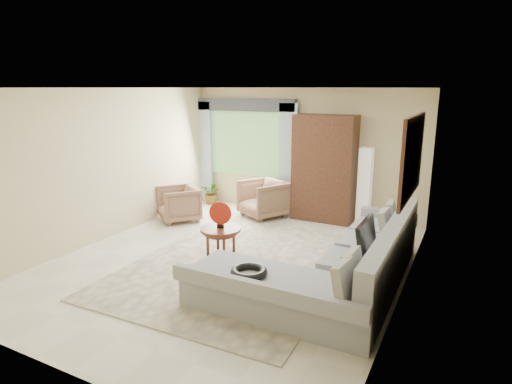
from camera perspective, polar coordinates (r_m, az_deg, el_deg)
The scene contains 17 objects.
ground at distance 6.69m, azimuth -3.32°, elevation -9.18°, with size 6.00×6.00×0.00m, color silver.
area_rug at distance 6.55m, azimuth -2.04°, elevation -9.59°, with size 3.00×4.00×0.02m, color beige.
sectional_sofa at distance 5.78m, azimuth 11.38°, elevation -10.19°, with size 2.30×3.46×0.90m.
tv_screen at distance 5.68m, azimuth 14.55°, elevation -6.06°, with size 0.06×0.74×0.48m, color black.
garden_hose at distance 4.99m, azimuth -0.94°, elevation -10.58°, with size 0.43×0.43×0.09m, color black.
coffee_table at distance 6.41m, azimuth -4.70°, elevation -7.22°, with size 0.60×0.60×0.60m.
red_disc at distance 6.24m, azimuth -4.79°, elevation -2.81°, with size 0.34×0.34×0.03m, color #A31D10.
armchair_left at distance 8.67m, azimuth -10.25°, elevation -1.56°, with size 0.74×0.76×0.69m, color #8F664E.
armchair_right at distance 8.78m, azimuth 0.94°, elevation -0.92°, with size 0.81×0.84×0.76m, color #8D684D.
potted_plant at distance 9.86m, azimuth -5.89°, elevation -0.08°, with size 0.47×0.40×0.52m, color #999999.
armoire at distance 8.56m, azimuth 9.09°, elevation 3.13°, with size 1.20×0.55×2.10m, color black.
floor_lamp at distance 8.47m, azimuth 14.28°, elevation 0.69°, with size 0.24×0.24×1.50m, color silver.
window at distance 9.48m, azimuth -1.36°, elevation 6.45°, with size 1.80×0.04×1.40m, color #669E59.
curtain_left at distance 9.99m, azimuth -6.92°, elevation 5.28°, with size 0.40×0.08×2.30m, color #9EB7CC.
curtain_right at distance 8.99m, azimuth 4.28°, elevation 4.41°, with size 0.40×0.08×2.30m, color #9EB7CC.
valance at distance 9.35m, azimuth -1.60°, elevation 11.58°, with size 2.40×0.12×0.26m, color #1E232D.
wall_mirror at distance 5.75m, azimuth 20.09°, elevation 4.39°, with size 0.05×1.70×1.05m.
Camera 1 is at (3.15, -5.29, 2.60)m, focal length 30.00 mm.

